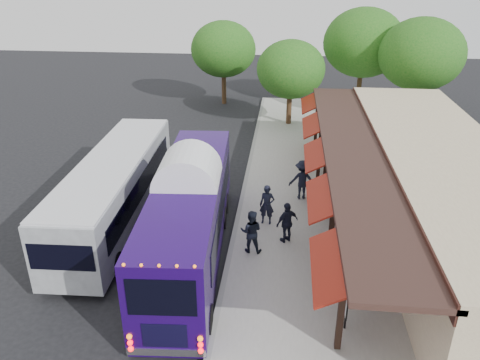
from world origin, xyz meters
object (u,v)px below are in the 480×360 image
at_px(coach_bus, 190,213).
at_px(sign_board, 347,308).
at_px(city_bus, 115,187).
at_px(ped_b, 251,231).
at_px(ped_a, 267,205).
at_px(ped_c, 287,222).
at_px(ped_d, 302,180).

height_order(coach_bus, sign_board, coach_bus).
bearing_deg(city_bus, ped_b, -20.34).
bearing_deg(ped_a, ped_c, -52.30).
bearing_deg(ped_d, coach_bus, 46.05).
height_order(coach_bus, ped_a, coach_bus).
relative_size(ped_a, ped_b, 1.00).
bearing_deg(sign_board, ped_c, 116.29).
height_order(coach_bus, ped_d, coach_bus).
height_order(ped_d, sign_board, ped_d).
bearing_deg(ped_d, sign_board, 94.10).
relative_size(city_bus, sign_board, 9.86).
xyz_separation_m(ped_b, ped_c, (1.38, 0.86, -0.01)).
relative_size(ped_a, sign_board, 1.55).
distance_m(city_bus, sign_board, 11.07).
height_order(city_bus, ped_a, city_bus).
bearing_deg(ped_a, ped_d, 64.38).
distance_m(city_bus, ped_d, 8.57).
bearing_deg(ped_b, ped_a, -99.81).
bearing_deg(coach_bus, ped_d, 46.06).
bearing_deg(city_bus, sign_board, -34.83).
distance_m(ped_a, ped_b, 2.30).
relative_size(ped_b, sign_board, 1.55).
height_order(ped_b, sign_board, ped_b).
distance_m(city_bus, ped_c, 7.53).
relative_size(city_bus, ped_b, 6.37).
xyz_separation_m(ped_a, ped_c, (0.87, -1.39, -0.02)).
xyz_separation_m(city_bus, ped_a, (6.54, 0.24, -0.62)).
xyz_separation_m(ped_a, sign_board, (2.73, -6.23, -0.11)).
bearing_deg(city_bus, ped_c, -10.76).
xyz_separation_m(ped_c, ped_d, (0.66, 3.94, 0.10)).
distance_m(ped_b, sign_board, 5.13).
height_order(ped_a, sign_board, ped_a).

